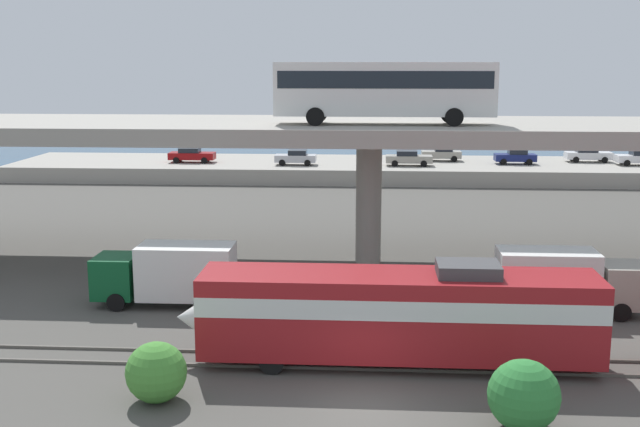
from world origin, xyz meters
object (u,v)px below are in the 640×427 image
at_px(parked_car_3, 192,155).
at_px(parked_car_5, 442,154).
at_px(train_locomotive, 379,311).
at_px(parked_car_1, 516,156).
at_px(parked_car_4, 639,158).
at_px(parked_car_0, 588,154).
at_px(transit_bus_on_overpass, 384,87).
at_px(parked_car_6, 296,157).
at_px(parked_car_2, 408,158).
at_px(service_truck_east, 566,280).
at_px(service_truck_west, 169,273).

distance_m(parked_car_3, parked_car_5, 25.86).
relative_size(train_locomotive, parked_car_1, 4.07).
bearing_deg(parked_car_5, parked_car_1, 163.55).
height_order(parked_car_3, parked_car_4, same).
bearing_deg(parked_car_0, parked_car_5, -179.61).
relative_size(transit_bus_on_overpass, parked_car_6, 2.95).
relative_size(parked_car_3, parked_car_4, 1.07).
bearing_deg(parked_car_2, transit_bus_on_overpass, -95.08).
distance_m(parked_car_2, parked_car_6, 11.20).
height_order(train_locomotive, transit_bus_on_overpass, transit_bus_on_overpass).
height_order(transit_bus_on_overpass, service_truck_east, transit_bus_on_overpass).
distance_m(service_truck_west, parked_car_6, 41.41).
relative_size(parked_car_5, parked_car_6, 1.00).
bearing_deg(transit_bus_on_overpass, parked_car_4, -125.78).
distance_m(service_truck_west, parked_car_0, 55.82).
bearing_deg(service_truck_west, transit_bus_on_overpass, -145.06).
height_order(service_truck_west, parked_car_0, parked_car_0).
xyz_separation_m(parked_car_2, parked_car_6, (-11.20, -0.16, -0.00)).
relative_size(transit_bus_on_overpass, parked_car_4, 2.77).
relative_size(service_truck_east, parked_car_0, 1.47).
bearing_deg(parked_car_3, service_truck_west, -78.61).
relative_size(transit_bus_on_overpass, parked_car_0, 2.59).
xyz_separation_m(service_truck_east, parked_car_2, (-5.54, 41.51, 0.68)).
distance_m(parked_car_0, parked_car_2, 19.04).
bearing_deg(parked_car_4, parked_car_0, -28.51).
relative_size(parked_car_1, parked_car_4, 0.94).
distance_m(parked_car_1, parked_car_3, 32.92).
relative_size(service_truck_west, parked_car_6, 1.67).
relative_size(service_truck_east, parked_car_5, 1.68).
height_order(service_truck_east, parked_car_6, parked_car_6).
height_order(parked_car_0, parked_car_3, same).
xyz_separation_m(transit_bus_on_overpass, service_truck_east, (8.58, -7.29, -8.75)).
xyz_separation_m(parked_car_0, parked_car_5, (-14.96, -0.10, -0.00)).
distance_m(transit_bus_on_overpass, parked_car_6, 35.93).
distance_m(service_truck_east, parked_car_6, 44.61).
height_order(transit_bus_on_overpass, parked_car_3, transit_bus_on_overpass).
xyz_separation_m(service_truck_east, parked_car_3, (-27.62, 42.69, 0.68)).
xyz_separation_m(parked_car_3, parked_car_6, (10.88, -1.34, -0.00)).
relative_size(transit_bus_on_overpass, parked_car_5, 2.96).
distance_m(parked_car_0, parked_car_1, 8.06).
relative_size(service_truck_east, parked_car_4, 1.57).
distance_m(train_locomotive, parked_car_0, 57.03).
bearing_deg(parked_car_4, parked_car_2, 4.55).
xyz_separation_m(parked_car_5, parked_car_6, (-14.82, -4.25, 0.00)).
bearing_deg(train_locomotive, parked_car_2, -93.94).
height_order(service_truck_east, parked_car_5, parked_car_5).
bearing_deg(parked_car_4, transit_bus_on_overpass, 54.22).
xyz_separation_m(parked_car_1, parked_car_2, (-10.83, -1.95, 0.00)).
height_order(service_truck_west, parked_car_1, parked_car_1).
distance_m(transit_bus_on_overpass, parked_car_4, 45.14).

